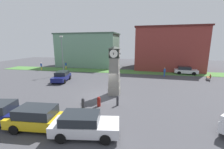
{
  "coord_description": "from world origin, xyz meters",
  "views": [
    {
      "loc": [
        3.63,
        -15.46,
        5.71
      ],
      "look_at": [
        0.39,
        2.2,
        1.92
      ],
      "focal_mm": 24.0,
      "sensor_mm": 36.0,
      "label": 1
    }
  ],
  "objects_px": {
    "clock_tower": "(114,72)",
    "car_silver_hatch": "(62,76)",
    "pedestrian_by_cars": "(66,65)",
    "street_lamp_near_road": "(62,53)",
    "bollard_near_tower": "(83,103)",
    "car_near_tower": "(40,118)",
    "pedestrian_near_bench": "(41,66)",
    "car_far_lot": "(185,70)",
    "pedestrian_crossing_lot": "(165,71)",
    "bollard_mid_row": "(99,101)",
    "car_by_building": "(84,124)",
    "bollard_far_row": "(117,100)",
    "bench": "(209,77)"
  },
  "relations": [
    {
      "from": "clock_tower",
      "to": "car_silver_hatch",
      "type": "height_order",
      "value": "clock_tower"
    },
    {
      "from": "pedestrian_by_cars",
      "to": "street_lamp_near_road",
      "type": "bearing_deg",
      "value": -66.8
    },
    {
      "from": "bollard_near_tower",
      "to": "car_silver_hatch",
      "type": "relative_size",
      "value": 0.21
    },
    {
      "from": "car_near_tower",
      "to": "pedestrian_near_bench",
      "type": "relative_size",
      "value": 2.72
    },
    {
      "from": "pedestrian_by_cars",
      "to": "street_lamp_near_road",
      "type": "relative_size",
      "value": 0.24
    },
    {
      "from": "bollard_near_tower",
      "to": "pedestrian_near_bench",
      "type": "relative_size",
      "value": 0.54
    },
    {
      "from": "clock_tower",
      "to": "car_far_lot",
      "type": "distance_m",
      "value": 17.66
    },
    {
      "from": "clock_tower",
      "to": "pedestrian_crossing_lot",
      "type": "relative_size",
      "value": 3.43
    },
    {
      "from": "bollard_near_tower",
      "to": "bollard_mid_row",
      "type": "relative_size",
      "value": 1.0
    },
    {
      "from": "car_by_building",
      "to": "car_far_lot",
      "type": "xyz_separation_m",
      "value": [
        11.75,
        21.49,
        -0.01
      ]
    },
    {
      "from": "pedestrian_near_bench",
      "to": "street_lamp_near_road",
      "type": "distance_m",
      "value": 8.44
    },
    {
      "from": "bollard_near_tower",
      "to": "pedestrian_near_bench",
      "type": "distance_m",
      "value": 22.58
    },
    {
      "from": "bollard_far_row",
      "to": "car_by_building",
      "type": "height_order",
      "value": "car_by_building"
    },
    {
      "from": "car_by_building",
      "to": "bench",
      "type": "height_order",
      "value": "car_by_building"
    },
    {
      "from": "car_far_lot",
      "to": "bollard_mid_row",
      "type": "bearing_deg",
      "value": -125.26
    },
    {
      "from": "bollard_near_tower",
      "to": "car_by_building",
      "type": "distance_m",
      "value": 4.2
    },
    {
      "from": "bollard_far_row",
      "to": "car_near_tower",
      "type": "height_order",
      "value": "car_near_tower"
    },
    {
      "from": "car_far_lot",
      "to": "car_silver_hatch",
      "type": "bearing_deg",
      "value": -155.53
    },
    {
      "from": "car_near_tower",
      "to": "bench",
      "type": "relative_size",
      "value": 2.72
    },
    {
      "from": "street_lamp_near_road",
      "to": "pedestrian_near_bench",
      "type": "bearing_deg",
      "value": 152.71
    },
    {
      "from": "bollard_far_row",
      "to": "bollard_near_tower",
      "type": "bearing_deg",
      "value": -160.94
    },
    {
      "from": "car_far_lot",
      "to": "pedestrian_crossing_lot",
      "type": "xyz_separation_m",
      "value": [
        -4.17,
        -2.91,
        0.16
      ]
    },
    {
      "from": "bollard_near_tower",
      "to": "car_near_tower",
      "type": "relative_size",
      "value": 0.2
    },
    {
      "from": "car_near_tower",
      "to": "pedestrian_by_cars",
      "type": "distance_m",
      "value": 24.02
    },
    {
      "from": "pedestrian_near_bench",
      "to": "pedestrian_crossing_lot",
      "type": "bearing_deg",
      "value": -3.65
    },
    {
      "from": "car_by_building",
      "to": "car_near_tower",
      "type": "bearing_deg",
      "value": 176.51
    },
    {
      "from": "bollard_near_tower",
      "to": "bollard_mid_row",
      "type": "distance_m",
      "value": 1.43
    },
    {
      "from": "bollard_near_tower",
      "to": "bench",
      "type": "height_order",
      "value": "bollard_near_tower"
    },
    {
      "from": "bollard_near_tower",
      "to": "car_near_tower",
      "type": "height_order",
      "value": "car_near_tower"
    },
    {
      "from": "car_by_building",
      "to": "pedestrian_crossing_lot",
      "type": "relative_size",
      "value": 2.77
    },
    {
      "from": "bollard_mid_row",
      "to": "car_near_tower",
      "type": "distance_m",
      "value": 5.18
    },
    {
      "from": "car_near_tower",
      "to": "car_silver_hatch",
      "type": "height_order",
      "value": "car_near_tower"
    },
    {
      "from": "clock_tower",
      "to": "car_by_building",
      "type": "xyz_separation_m",
      "value": [
        -0.57,
        -7.94,
        -1.79
      ]
    },
    {
      "from": "bollard_near_tower",
      "to": "car_far_lot",
      "type": "distance_m",
      "value": 22.09
    },
    {
      "from": "bollard_near_tower",
      "to": "pedestrian_by_cars",
      "type": "bearing_deg",
      "value": 121.07
    },
    {
      "from": "car_silver_hatch",
      "to": "pedestrian_crossing_lot",
      "type": "bearing_deg",
      "value": 21.38
    },
    {
      "from": "clock_tower",
      "to": "bench",
      "type": "bearing_deg",
      "value": 34.51
    },
    {
      "from": "bollard_far_row",
      "to": "car_by_building",
      "type": "relative_size",
      "value": 0.23
    },
    {
      "from": "bollard_near_tower",
      "to": "street_lamp_near_road",
      "type": "relative_size",
      "value": 0.13
    },
    {
      "from": "bollard_near_tower",
      "to": "pedestrian_crossing_lot",
      "type": "relative_size",
      "value": 0.58
    },
    {
      "from": "bollard_near_tower",
      "to": "car_silver_hatch",
      "type": "distance_m",
      "value": 10.81
    },
    {
      "from": "car_near_tower",
      "to": "pedestrian_crossing_lot",
      "type": "bearing_deg",
      "value": 59.61
    },
    {
      "from": "clock_tower",
      "to": "car_far_lot",
      "type": "bearing_deg",
      "value": 50.47
    },
    {
      "from": "car_near_tower",
      "to": "bollard_mid_row",
      "type": "bearing_deg",
      "value": 55.63
    },
    {
      "from": "car_by_building",
      "to": "pedestrian_near_bench",
      "type": "relative_size",
      "value": 2.59
    },
    {
      "from": "bollard_far_row",
      "to": "car_by_building",
      "type": "bearing_deg",
      "value": -105.63
    },
    {
      "from": "pedestrian_near_bench",
      "to": "pedestrian_by_cars",
      "type": "height_order",
      "value": "pedestrian_by_cars"
    },
    {
      "from": "bollard_near_tower",
      "to": "car_silver_hatch",
      "type": "height_order",
      "value": "car_silver_hatch"
    },
    {
      "from": "car_far_lot",
      "to": "pedestrian_crossing_lot",
      "type": "height_order",
      "value": "pedestrian_crossing_lot"
    },
    {
      "from": "bollard_near_tower",
      "to": "street_lamp_near_road",
      "type": "bearing_deg",
      "value": 124.26
    }
  ]
}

